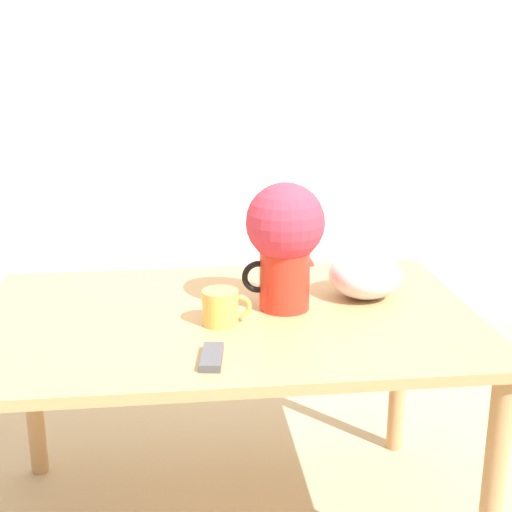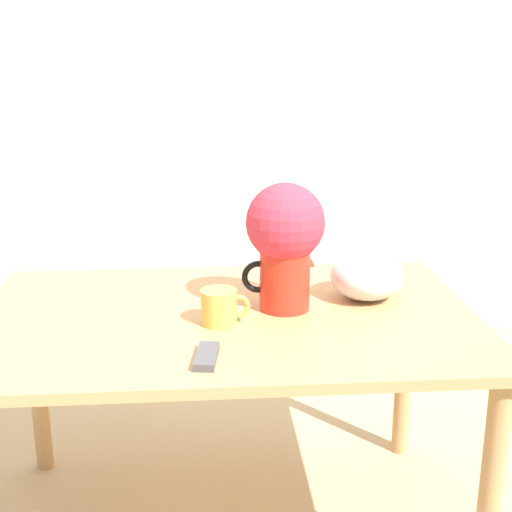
% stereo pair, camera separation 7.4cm
% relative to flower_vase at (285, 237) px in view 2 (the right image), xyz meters
% --- Properties ---
extents(wall_back, '(8.00, 0.05, 2.60)m').
position_rel_flower_vase_xyz_m(wall_back, '(-0.29, 1.54, 0.36)').
color(wall_back, silver).
rests_on(wall_back, ground_plane).
extents(table, '(1.43, 0.91, 0.72)m').
position_rel_flower_vase_xyz_m(table, '(-0.17, -0.03, -0.31)').
color(table, tan).
rests_on(table, ground_plane).
extents(flower_vase, '(0.24, 0.23, 0.37)m').
position_rel_flower_vase_xyz_m(flower_vase, '(0.00, 0.00, 0.00)').
color(flower_vase, red).
rests_on(flower_vase, table).
extents(coffee_mug, '(0.14, 0.10, 0.10)m').
position_rel_flower_vase_xyz_m(coffee_mug, '(-0.19, -0.10, -0.17)').
color(coffee_mug, gold).
rests_on(coffee_mug, table).
extents(white_bowl, '(0.22, 0.22, 0.14)m').
position_rel_flower_vase_xyz_m(white_bowl, '(0.26, 0.07, -0.15)').
color(white_bowl, silver).
rests_on(white_bowl, table).
extents(remote_control, '(0.07, 0.15, 0.02)m').
position_rel_flower_vase_xyz_m(remote_control, '(-0.23, -0.34, -0.21)').
color(remote_control, '#4C4C51').
rests_on(remote_control, table).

